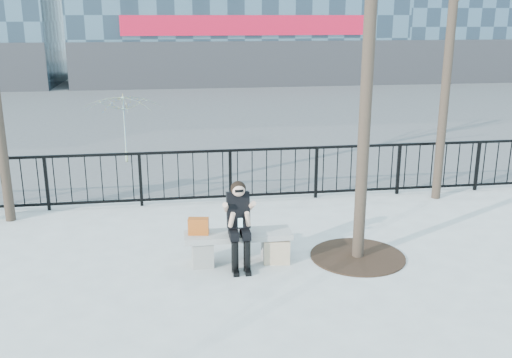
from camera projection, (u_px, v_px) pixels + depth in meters
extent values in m
plane|color=#9B9C97|center=(238.00, 262.00, 8.89)|extent=(120.00, 120.00, 0.00)
cube|color=#474747|center=(194.00, 110.00, 23.14)|extent=(60.00, 23.00, 0.01)
cube|color=black|center=(220.00, 151.00, 11.44)|extent=(14.00, 0.05, 0.05)
cube|color=black|center=(221.00, 196.00, 11.71)|extent=(14.00, 0.05, 0.05)
cube|color=#2D2D30|center=(245.00, 65.00, 29.85)|extent=(18.00, 0.08, 2.40)
cube|color=#B20B26|center=(245.00, 25.00, 29.24)|extent=(12.60, 0.12, 1.00)
cylinder|color=black|center=(371.00, 12.00, 8.03)|extent=(0.18, 0.18, 7.50)
cylinder|color=black|center=(451.00, 26.00, 11.03)|extent=(0.18, 0.18, 7.00)
cylinder|color=black|center=(358.00, 256.00, 9.06)|extent=(1.50, 1.50, 0.02)
cube|color=slate|center=(203.00, 252.00, 8.75)|extent=(0.32, 0.38, 0.40)
cube|color=slate|center=(273.00, 248.00, 8.91)|extent=(0.32, 0.38, 0.40)
cube|color=gray|center=(238.00, 235.00, 8.77)|extent=(1.65, 0.46, 0.09)
cube|color=#AA4914|center=(199.00, 226.00, 8.65)|extent=(0.33, 0.19, 0.26)
cube|color=beige|center=(277.00, 252.00, 8.77)|extent=(0.42, 0.20, 0.38)
imported|color=yellow|center=(124.00, 129.00, 14.62)|extent=(2.51, 2.53, 1.80)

